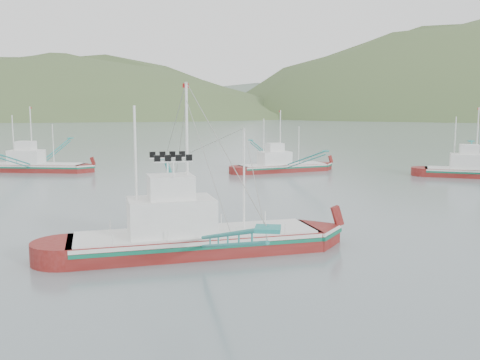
# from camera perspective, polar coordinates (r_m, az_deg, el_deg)

# --- Properties ---
(ground) EXTENTS (1200.00, 1200.00, 0.00)m
(ground) POSITION_cam_1_polar(r_m,az_deg,el_deg) (34.23, -1.09, -6.68)
(ground) COLOR slate
(ground) RESTS_ON ground
(main_boat) EXTENTS (15.06, 25.47, 10.74)m
(main_boat) POSITION_cam_1_polar(r_m,az_deg,el_deg) (31.54, -4.93, -3.91)
(main_boat) COLOR maroon
(main_boat) RESTS_ON ground
(bg_boat_left) EXTENTS (12.68, 22.92, 9.27)m
(bg_boat_left) POSITION_cam_1_polar(r_m,az_deg,el_deg) (76.03, -21.09, 1.80)
(bg_boat_left) COLOR maroon
(bg_boat_left) RESTS_ON ground
(bg_boat_far) EXTENTS (13.59, 20.14, 8.75)m
(bg_boat_far) POSITION_cam_1_polar(r_m,az_deg,el_deg) (71.08, 4.51, 2.36)
(bg_boat_far) COLOR maroon
(bg_boat_far) RESTS_ON ground
(bg_boat_right) EXTENTS (12.92, 22.38, 9.17)m
(bg_boat_right) POSITION_cam_1_polar(r_m,az_deg,el_deg) (71.26, 24.06, 1.53)
(bg_boat_right) COLOR maroon
(bg_boat_right) RESTS_ON ground
(headland_left) EXTENTS (448.00, 308.00, 210.00)m
(headland_left) POSITION_cam_1_polar(r_m,az_deg,el_deg) (434.00, -19.03, 6.28)
(headland_left) COLOR #42582D
(headland_left) RESTS_ON ground
(ridge_distant) EXTENTS (960.00, 400.00, 240.00)m
(ridge_distant) POSITION_cam_1_polar(r_m,az_deg,el_deg) (593.49, 8.76, 6.92)
(ridge_distant) COLOR slate
(ridge_distant) RESTS_ON ground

